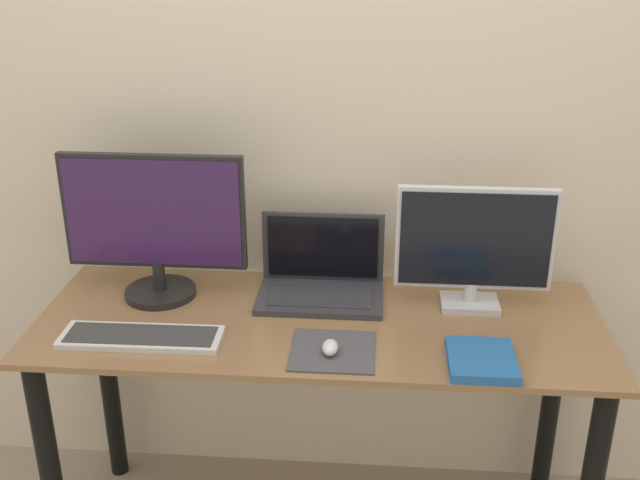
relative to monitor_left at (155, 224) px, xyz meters
The scene contains 9 objects.
wall_back 0.60m from the monitor_left, 27.21° to the left, with size 7.00×0.05×2.50m.
desk 0.63m from the monitor_left, 13.24° to the right, with size 1.58×0.59×0.77m.
monitor_left is the anchor object (origin of this frame).
monitor_right 0.91m from the monitor_left, ahead, with size 0.44×0.12×0.36m.
laptop 0.51m from the monitor_left, ahead, with size 0.37×0.23×0.23m.
keyboard 0.34m from the monitor_left, 85.45° to the right, with size 0.43×0.14×0.02m.
mousepad 0.64m from the monitor_left, 27.91° to the right, with size 0.22×0.21×0.00m.
mouse 0.64m from the monitor_left, 29.44° to the right, with size 0.04×0.07×0.03m.
book 0.98m from the monitor_left, 18.97° to the right, with size 0.17×0.19×0.02m.
Camera 1 is at (0.15, -1.54, 1.79)m, focal length 42.00 mm.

